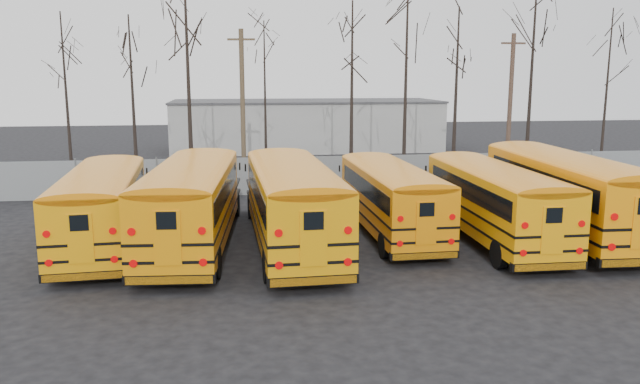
{
  "coord_description": "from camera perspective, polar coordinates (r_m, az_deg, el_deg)",
  "views": [
    {
      "loc": [
        -3.97,
        -20.58,
        6.3
      ],
      "look_at": [
        -0.62,
        3.95,
        1.6
      ],
      "focal_mm": 35.0,
      "sensor_mm": 36.0,
      "label": 1
    }
  ],
  "objects": [
    {
      "name": "bus_b",
      "position": [
        23.11,
        -11.6,
        -0.49
      ],
      "size": [
        3.5,
        11.65,
        3.22
      ],
      "rotation": [
        0.0,
        0.0,
        -0.08
      ],
      "color": "black",
      "rests_on": "ground"
    },
    {
      "name": "tree_6",
      "position": [
        37.78,
        7.86,
        10.32
      ],
      "size": [
        0.26,
        0.26,
        12.17
      ],
      "primitive_type": "cone",
      "color": "black",
      "rests_on": "ground"
    },
    {
      "name": "bus_f",
      "position": [
        26.2,
        21.39,
        0.43
      ],
      "size": [
        3.17,
        11.95,
        3.32
      ],
      "rotation": [
        0.0,
        0.0,
        -0.04
      ],
      "color": "black",
      "rests_on": "ground"
    },
    {
      "name": "bus_e",
      "position": [
        24.51,
        15.45,
        -0.35
      ],
      "size": [
        2.55,
        10.7,
        2.98
      ],
      "rotation": [
        0.0,
        0.0,
        -0.01
      ],
      "color": "black",
      "rests_on": "ground"
    },
    {
      "name": "bus_d",
      "position": [
        24.78,
        6.4,
        -0.08
      ],
      "size": [
        2.54,
        10.25,
        2.86
      ],
      "rotation": [
        0.0,
        0.0,
        0.02
      ],
      "color": "black",
      "rests_on": "ground"
    },
    {
      "name": "tree_9",
      "position": [
        41.99,
        24.7,
        8.11
      ],
      "size": [
        0.26,
        0.26,
        10.16
      ],
      "primitive_type": "cone",
      "color": "black",
      "rests_on": "ground"
    },
    {
      "name": "tree_3",
      "position": [
        34.44,
        -11.97,
        10.54
      ],
      "size": [
        0.26,
        0.26,
        12.63
      ],
      "primitive_type": "cone",
      "color": "black",
      "rests_on": "ground"
    },
    {
      "name": "tree_4",
      "position": [
        37.33,
        -5.04,
        8.2
      ],
      "size": [
        0.26,
        0.26,
        9.34
      ],
      "primitive_type": "cone",
      "color": "black",
      "rests_on": "ground"
    },
    {
      "name": "bus_c",
      "position": [
        22.55,
        -2.61,
        -0.53
      ],
      "size": [
        3.0,
        11.64,
        3.23
      ],
      "rotation": [
        0.0,
        0.0,
        0.03
      ],
      "color": "black",
      "rests_on": "ground"
    },
    {
      "name": "tree_2",
      "position": [
        37.89,
        -16.74,
        8.03
      ],
      "size": [
        0.26,
        0.26,
        9.6
      ],
      "primitive_type": "cone",
      "color": "black",
      "rests_on": "ground"
    },
    {
      "name": "tree_8",
      "position": [
        42.62,
        18.78,
        10.44
      ],
      "size": [
        0.26,
        0.26,
        12.98
      ],
      "primitive_type": "cone",
      "color": "black",
      "rests_on": "ground"
    },
    {
      "name": "utility_pole_right",
      "position": [
        40.16,
        16.98,
        7.67
      ],
      "size": [
        1.55,
        0.27,
        8.69
      ],
      "rotation": [
        0.0,
        0.0,
        0.05
      ],
      "color": "#4B372A",
      "rests_on": "ground"
    },
    {
      "name": "tree_1",
      "position": [
        38.04,
        -22.15,
        7.76
      ],
      "size": [
        0.26,
        0.26,
        9.67
      ],
      "primitive_type": "cone",
      "color": "black",
      "rests_on": "ground"
    },
    {
      "name": "utility_pole_left",
      "position": [
        36.49,
        -7.09,
        7.88
      ],
      "size": [
        1.57,
        0.34,
        8.81
      ],
      "rotation": [
        0.0,
        0.0,
        -0.14
      ],
      "color": "brown",
      "rests_on": "ground"
    },
    {
      "name": "tree_5",
      "position": [
        37.86,
        2.92,
        9.17
      ],
      "size": [
        0.26,
        0.26,
        10.53
      ],
      "primitive_type": "cone",
      "color": "black",
      "rests_on": "ground"
    },
    {
      "name": "ground",
      "position": [
        21.88,
        3.02,
        -6.0
      ],
      "size": [
        120.0,
        120.0,
        0.0
      ],
      "primitive_type": "plane",
      "color": "black",
      "rests_on": "ground"
    },
    {
      "name": "fence",
      "position": [
        33.24,
        -0.83,
        1.57
      ],
      "size": [
        40.0,
        0.04,
        2.0
      ],
      "primitive_type": "cube",
      "color": "gray",
      "rests_on": "ground"
    },
    {
      "name": "distant_building",
      "position": [
        53.09,
        -1.32,
        6.1
      ],
      "size": [
        22.0,
        8.0,
        4.0
      ],
      "primitive_type": "cube",
      "color": "#AAA9A5",
      "rests_on": "ground"
    },
    {
      "name": "tree_7",
      "position": [
        40.62,
        12.33,
        8.94
      ],
      "size": [
        0.26,
        0.26,
        10.39
      ],
      "primitive_type": "cone",
      "color": "black",
      "rests_on": "ground"
    },
    {
      "name": "bus_a",
      "position": [
        23.97,
        -19.3,
        -0.83
      ],
      "size": [
        3.12,
        10.75,
        2.97
      ],
      "rotation": [
        0.0,
        0.0,
        0.07
      ],
      "color": "black",
      "rests_on": "ground"
    }
  ]
}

